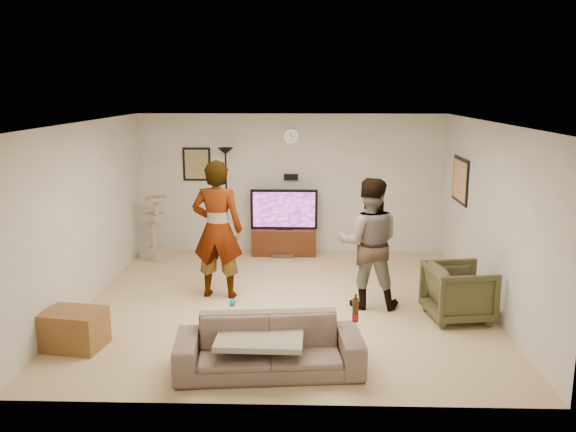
{
  "coord_description": "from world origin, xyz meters",
  "views": [
    {
      "loc": [
        0.26,
        -7.9,
        2.94
      ],
      "look_at": [
        0.02,
        0.2,
        1.2
      ],
      "focal_mm": 37.23,
      "sensor_mm": 36.0,
      "label": 1
    }
  ],
  "objects_px": {
    "person_right": "(369,243)",
    "sofa": "(269,346)",
    "side_table": "(74,329)",
    "tv": "(284,209)",
    "person_left": "(217,229)",
    "tv_stand": "(284,241)",
    "armchair": "(459,292)",
    "cat_tree": "(153,228)",
    "floor_lamp": "(227,201)",
    "beer_bottle": "(355,310)"
  },
  "relations": [
    {
      "from": "side_table",
      "to": "person_left",
      "type": "bearing_deg",
      "value": 51.56
    },
    {
      "from": "tv_stand",
      "to": "side_table",
      "type": "bearing_deg",
      "value": -119.44
    },
    {
      "from": "floor_lamp",
      "to": "person_right",
      "type": "distance_m",
      "value": 3.47
    },
    {
      "from": "floor_lamp",
      "to": "side_table",
      "type": "bearing_deg",
      "value": -106.98
    },
    {
      "from": "person_right",
      "to": "sofa",
      "type": "bearing_deg",
      "value": 61.92
    },
    {
      "from": "cat_tree",
      "to": "sofa",
      "type": "height_order",
      "value": "cat_tree"
    },
    {
      "from": "tv_stand",
      "to": "sofa",
      "type": "height_order",
      "value": "sofa"
    },
    {
      "from": "sofa",
      "to": "side_table",
      "type": "xyz_separation_m",
      "value": [
        -2.29,
        0.53,
        -0.06
      ]
    },
    {
      "from": "tv_stand",
      "to": "sofa",
      "type": "distance_m",
      "value": 4.57
    },
    {
      "from": "floor_lamp",
      "to": "person_left",
      "type": "distance_m",
      "value": 2.3
    },
    {
      "from": "beer_bottle",
      "to": "armchair",
      "type": "relative_size",
      "value": 0.31
    },
    {
      "from": "person_left",
      "to": "tv_stand",
      "type": "bearing_deg",
      "value": -104.55
    },
    {
      "from": "tv",
      "to": "armchair",
      "type": "height_order",
      "value": "tv"
    },
    {
      "from": "tv_stand",
      "to": "beer_bottle",
      "type": "xyz_separation_m",
      "value": [
        0.9,
        -4.57,
        0.46
      ]
    },
    {
      "from": "side_table",
      "to": "sofa",
      "type": "bearing_deg",
      "value": -13.06
    },
    {
      "from": "cat_tree",
      "to": "person_right",
      "type": "distance_m",
      "value": 4.15
    },
    {
      "from": "sofa",
      "to": "tv",
      "type": "bearing_deg",
      "value": 84.49
    },
    {
      "from": "tv",
      "to": "floor_lamp",
      "type": "bearing_deg",
      "value": 177.5
    },
    {
      "from": "tv",
      "to": "person_left",
      "type": "distance_m",
      "value": 2.42
    },
    {
      "from": "sofa",
      "to": "side_table",
      "type": "bearing_deg",
      "value": 161.36
    },
    {
      "from": "armchair",
      "to": "side_table",
      "type": "distance_m",
      "value": 4.76
    },
    {
      "from": "cat_tree",
      "to": "tv_stand",
      "type": "bearing_deg",
      "value": 9.54
    },
    {
      "from": "person_right",
      "to": "side_table",
      "type": "xyz_separation_m",
      "value": [
        -3.52,
        -1.46,
        -0.67
      ]
    },
    {
      "from": "tv_stand",
      "to": "side_table",
      "type": "height_order",
      "value": "tv_stand"
    },
    {
      "from": "tv",
      "to": "side_table",
      "type": "bearing_deg",
      "value": -119.44
    },
    {
      "from": "tv",
      "to": "cat_tree",
      "type": "bearing_deg",
      "value": -170.46
    },
    {
      "from": "floor_lamp",
      "to": "person_left",
      "type": "xyz_separation_m",
      "value": [
        0.17,
        -2.3,
        0.03
      ]
    },
    {
      "from": "person_left",
      "to": "side_table",
      "type": "distance_m",
      "value": 2.41
    },
    {
      "from": "person_right",
      "to": "side_table",
      "type": "bearing_deg",
      "value": 26.22
    },
    {
      "from": "person_left",
      "to": "beer_bottle",
      "type": "distance_m",
      "value": 2.93
    },
    {
      "from": "tv_stand",
      "to": "tv",
      "type": "height_order",
      "value": "tv"
    },
    {
      "from": "floor_lamp",
      "to": "person_right",
      "type": "bearing_deg",
      "value": -49.17
    },
    {
      "from": "person_left",
      "to": "armchair",
      "type": "height_order",
      "value": "person_left"
    },
    {
      "from": "floor_lamp",
      "to": "person_left",
      "type": "relative_size",
      "value": 0.97
    },
    {
      "from": "person_left",
      "to": "side_table",
      "type": "bearing_deg",
      "value": 57.93
    },
    {
      "from": "tv_stand",
      "to": "tv",
      "type": "distance_m",
      "value": 0.59
    },
    {
      "from": "tv",
      "to": "person_left",
      "type": "bearing_deg",
      "value": -110.92
    },
    {
      "from": "beer_bottle",
      "to": "tv",
      "type": "bearing_deg",
      "value": 101.18
    },
    {
      "from": "floor_lamp",
      "to": "armchair",
      "type": "distance_m",
      "value": 4.62
    },
    {
      "from": "tv_stand",
      "to": "person_left",
      "type": "height_order",
      "value": "person_left"
    },
    {
      "from": "person_right",
      "to": "side_table",
      "type": "height_order",
      "value": "person_right"
    },
    {
      "from": "tv_stand",
      "to": "sofa",
      "type": "bearing_deg",
      "value": -89.93
    },
    {
      "from": "cat_tree",
      "to": "person_right",
      "type": "relative_size",
      "value": 0.63
    },
    {
      "from": "tv_stand",
      "to": "armchair",
      "type": "relative_size",
      "value": 1.43
    },
    {
      "from": "tv",
      "to": "beer_bottle",
      "type": "relative_size",
      "value": 4.78
    },
    {
      "from": "cat_tree",
      "to": "person_right",
      "type": "xyz_separation_m",
      "value": [
        3.5,
        -2.2,
        0.33
      ]
    },
    {
      "from": "side_table",
      "to": "tv",
      "type": "bearing_deg",
      "value": 60.56
    },
    {
      "from": "beer_bottle",
      "to": "side_table",
      "type": "relative_size",
      "value": 0.38
    },
    {
      "from": "person_right",
      "to": "sofa",
      "type": "height_order",
      "value": "person_right"
    },
    {
      "from": "sofa",
      "to": "armchair",
      "type": "bearing_deg",
      "value": 27.59
    }
  ]
}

